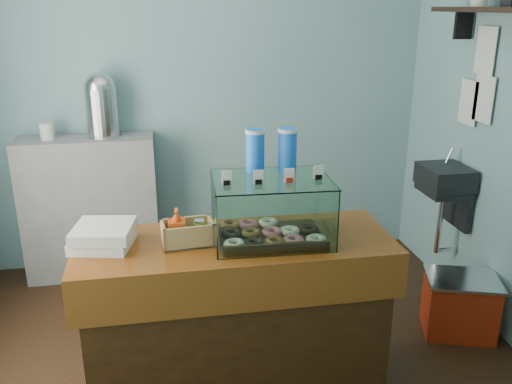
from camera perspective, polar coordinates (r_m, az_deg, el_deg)
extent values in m
plane|color=black|center=(3.42, -2.61, -17.27)|extent=(3.50, 3.50, 0.00)
cube|color=#6F9BA3|center=(4.29, -5.63, 10.62)|extent=(3.50, 0.04, 2.80)
cube|color=#6F9BA3|center=(1.42, 4.74, -6.97)|extent=(3.50, 0.04, 2.80)
cube|color=black|center=(3.97, 19.28, 1.51)|extent=(0.30, 0.35, 0.15)
cube|color=black|center=(4.09, 20.57, -1.08)|extent=(0.04, 0.30, 0.35)
cylinder|color=silver|center=(4.05, 19.66, 3.59)|extent=(0.02, 0.02, 0.12)
cylinder|color=silver|center=(4.08, 18.75, -3.19)|extent=(0.04, 0.04, 0.45)
cube|color=black|center=(3.60, 23.59, 17.19)|extent=(0.25, 1.00, 0.03)
cube|color=black|center=(3.98, 21.01, 16.08)|extent=(0.12, 0.03, 0.18)
cube|color=white|center=(3.84, 22.84, 9.00)|extent=(0.01, 0.21, 0.30)
cube|color=white|center=(3.99, 21.45, 8.77)|extent=(0.01, 0.21, 0.30)
cube|color=white|center=(3.85, 23.02, 13.53)|extent=(0.01, 0.21, 0.30)
cube|color=#3D220B|center=(2.97, -2.07, -13.56)|extent=(1.50, 0.56, 0.84)
cube|color=#52200B|center=(2.76, -2.18, -5.66)|extent=(1.60, 0.60, 0.06)
cube|color=#52200B|center=(2.57, -1.25, -10.68)|extent=(1.60, 0.04, 0.18)
cube|color=gray|center=(4.35, -16.96, -1.62)|extent=(1.00, 0.32, 1.10)
cube|color=#361A10|center=(2.76, 1.59, -4.72)|extent=(0.53, 0.39, 0.02)
torus|color=silver|center=(2.62, -2.25, -5.49)|extent=(0.10, 0.10, 0.03)
torus|color=black|center=(2.63, -0.10, -5.37)|extent=(0.10, 0.10, 0.03)
torus|color=brown|center=(2.64, 2.03, -5.24)|extent=(0.10, 0.10, 0.03)
torus|color=#D86574|center=(2.66, 4.14, -5.11)|extent=(0.10, 0.10, 0.03)
torus|color=silver|center=(2.68, 6.21, -4.98)|extent=(0.10, 0.10, 0.03)
torus|color=black|center=(2.73, -2.51, -4.42)|extent=(0.10, 0.10, 0.03)
torus|color=brown|center=(2.74, -0.45, -4.31)|extent=(0.10, 0.10, 0.03)
torus|color=#D86574|center=(2.75, 1.60, -4.20)|extent=(0.10, 0.10, 0.03)
torus|color=silver|center=(2.77, 3.62, -4.09)|extent=(0.10, 0.10, 0.03)
torus|color=black|center=(2.79, 5.61, -3.97)|extent=(0.10, 0.10, 0.03)
torus|color=brown|center=(2.84, -2.74, -3.44)|extent=(0.10, 0.10, 0.03)
torus|color=#D86574|center=(2.85, -0.76, -3.34)|extent=(0.10, 0.10, 0.03)
torus|color=silver|center=(2.86, 1.20, -3.24)|extent=(0.10, 0.10, 0.03)
cube|color=white|center=(2.52, 2.39, -3.56)|extent=(0.57, 0.03, 0.31)
cube|color=white|center=(2.90, 0.95, -0.43)|extent=(0.57, 0.03, 0.31)
cube|color=white|center=(2.68, -4.43, -2.18)|extent=(0.02, 0.42, 0.31)
cube|color=white|center=(2.77, 7.48, -1.58)|extent=(0.02, 0.42, 0.31)
cube|color=white|center=(2.65, 1.65, 1.32)|extent=(0.60, 0.45, 0.01)
cube|color=white|center=(2.57, -3.14, 1.58)|extent=(0.05, 0.01, 0.07)
cube|color=black|center=(2.58, -3.13, 1.09)|extent=(0.03, 0.02, 0.02)
cube|color=white|center=(2.58, 0.19, 1.72)|extent=(0.05, 0.01, 0.07)
cube|color=black|center=(2.59, 0.19, 1.23)|extent=(0.03, 0.02, 0.02)
cube|color=white|center=(2.61, 3.47, 1.85)|extent=(0.05, 0.01, 0.07)
cube|color=#B41D0E|center=(2.62, 3.46, 1.37)|extent=(0.03, 0.02, 0.02)
cube|color=white|center=(2.64, 6.68, 1.97)|extent=(0.05, 0.01, 0.07)
cube|color=black|center=(2.65, 6.66, 1.50)|extent=(0.03, 0.02, 0.02)
cylinder|color=blue|center=(2.74, -0.09, 4.38)|extent=(0.09, 0.09, 0.22)
cylinder|color=silver|center=(2.72, -0.09, 6.42)|extent=(0.10, 0.10, 0.02)
cylinder|color=blue|center=(2.77, 3.33, 4.49)|extent=(0.09, 0.09, 0.22)
cylinder|color=silver|center=(2.75, 3.37, 6.51)|extent=(0.10, 0.10, 0.02)
cube|color=tan|center=(2.72, -7.17, -5.37)|extent=(0.26, 0.17, 0.01)
cube|color=tan|center=(2.63, -6.99, -4.89)|extent=(0.25, 0.04, 0.12)
cube|color=tan|center=(2.76, -7.43, -3.78)|extent=(0.25, 0.04, 0.12)
cube|color=tan|center=(2.68, -9.71, -4.56)|extent=(0.03, 0.15, 0.12)
cube|color=tan|center=(2.71, -4.75, -4.08)|extent=(0.03, 0.15, 0.12)
imported|color=#E25215|center=(2.67, -8.32, -3.58)|extent=(0.09, 0.09, 0.18)
cylinder|color=#458D26|center=(2.70, -5.96, -4.16)|extent=(0.06, 0.06, 0.10)
cylinder|color=silver|center=(2.68, -6.00, -3.08)|extent=(0.05, 0.05, 0.01)
cube|color=silver|center=(2.78, -15.79, -4.93)|extent=(0.33, 0.33, 0.06)
cube|color=silver|center=(2.75, -15.76, -3.97)|extent=(0.32, 0.32, 0.06)
cylinder|color=silver|center=(4.19, -15.68, 5.70)|extent=(0.26, 0.26, 0.01)
cylinder|color=silver|center=(4.16, -15.90, 8.11)|extent=(0.23, 0.23, 0.35)
sphere|color=silver|center=(4.13, -16.12, 10.48)|extent=(0.23, 0.23, 0.23)
cube|color=#B0270E|center=(3.80, 20.62, -11.21)|extent=(0.50, 0.44, 0.37)
cube|color=silver|center=(3.71, 20.97, -8.58)|extent=(0.53, 0.46, 0.02)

